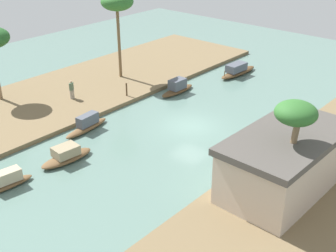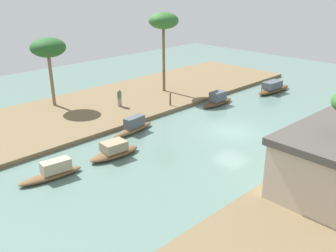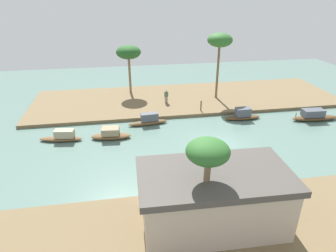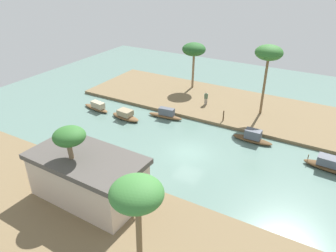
{
  "view_description": "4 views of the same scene",
  "coord_description": "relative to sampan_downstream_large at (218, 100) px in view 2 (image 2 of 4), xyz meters",
  "views": [
    {
      "loc": [
        24.56,
        19.01,
        15.29
      ],
      "look_at": [
        1.96,
        -0.53,
        0.56
      ],
      "focal_mm": 48.21,
      "sensor_mm": 36.0,
      "label": 1
    },
    {
      "loc": [
        23.86,
        16.61,
        11.46
      ],
      "look_at": [
        4.94,
        -2.25,
        1.18
      ],
      "focal_mm": 41.62,
      "sensor_mm": 36.0,
      "label": 2
    },
    {
      "loc": [
        8.21,
        22.32,
        13.0
      ],
      "look_at": [
        3.93,
        -3.21,
        0.71
      ],
      "focal_mm": 31.3,
      "sensor_mm": 36.0,
      "label": 3
    },
    {
      "loc": [
        -11.19,
        23.34,
        16.29
      ],
      "look_at": [
        3.47,
        -2.17,
        0.97
      ],
      "focal_mm": 34.46,
      "sensor_mm": 36.0,
      "label": 4
    }
  ],
  "objects": [
    {
      "name": "sampan_midstream",
      "position": [
        14.07,
        2.2,
        -0.05
      ],
      "size": [
        3.8,
        1.56,
        1.11
      ],
      "rotation": [
        0.0,
        0.0,
        -0.09
      ],
      "color": "brown",
      "rests_on": "river_water"
    },
    {
      "name": "riverbank_left",
      "position": [
        4.6,
        -6.97,
        -0.31
      ],
      "size": [
        37.97,
        11.12,
        0.34
      ],
      "primitive_type": "cube",
      "color": "brown",
      "rests_on": "ground"
    },
    {
      "name": "sampan_open_hull",
      "position": [
        18.53,
        1.93,
        -0.06
      ],
      "size": [
        4.02,
        1.47,
        1.1
      ],
      "rotation": [
        0.0,
        0.0,
        -0.14
      ],
      "color": "brown",
      "rests_on": "river_water"
    },
    {
      "name": "sampan_near_left_bank",
      "position": [
        10.21,
        -0.32,
        -0.02
      ],
      "size": [
        4.21,
        1.27,
        1.24
      ],
      "rotation": [
        0.0,
        0.0,
        0.1
      ],
      "color": "brown",
      "rests_on": "river_water"
    },
    {
      "name": "palm_tree_left_near",
      "position": [
        0.99,
        -6.31,
        6.82
      ],
      "size": [
        2.96,
        2.96,
        7.91
      ],
      "color": "brown",
      "rests_on": "riverbank_left"
    },
    {
      "name": "sampan_with_red_awning",
      "position": [
        -7.52,
        1.51,
        -0.0
      ],
      "size": [
        5.21,
        1.52,
        1.23
      ],
      "rotation": [
        0.0,
        0.0,
        -0.06
      ],
      "color": "brown",
      "rests_on": "river_water"
    },
    {
      "name": "palm_tree_left_far",
      "position": [
        11.57,
        -10.06,
        5.09
      ],
      "size": [
        3.12,
        3.12,
        6.16
      ],
      "color": "#7F6647",
      "rests_on": "riverbank_left"
    },
    {
      "name": "person_on_near_bank",
      "position": [
        7.52,
        -5.44,
        0.57
      ],
      "size": [
        0.5,
        0.5,
        1.62
      ],
      "rotation": [
        0.0,
        0.0,
        3.66
      ],
      "color": "gray",
      "rests_on": "riverbank_left"
    },
    {
      "name": "mooring_post",
      "position": [
        4.04,
        -2.36,
        0.44
      ],
      "size": [
        0.14,
        0.14,
        1.16
      ],
      "primitive_type": "cylinder",
      "color": "#4C3823",
      "rests_on": "riverbank_left"
    },
    {
      "name": "river_water",
      "position": [
        4.6,
        5.08,
        -0.48
      ],
      "size": [
        62.08,
        62.08,
        0.0
      ],
      "primitive_type": "plane",
      "color": "slate",
      "rests_on": "ground"
    },
    {
      "name": "sampan_downstream_large",
      "position": [
        0.0,
        0.0,
        0.0
      ],
      "size": [
        4.0,
        1.12,
        1.29
      ],
      "rotation": [
        0.0,
        0.0,
        -0.01
      ],
      "color": "brown",
      "rests_on": "river_water"
    }
  ]
}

